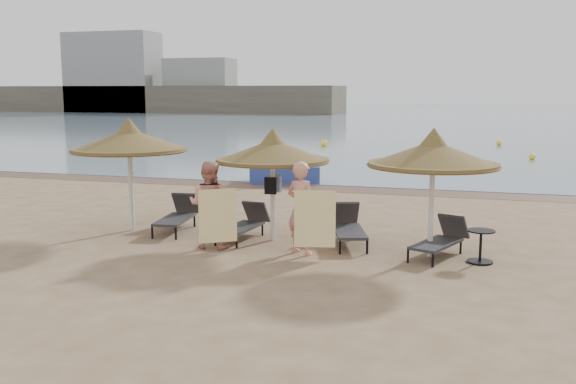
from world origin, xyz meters
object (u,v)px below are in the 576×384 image
Objects in this scene: palapa_right at (433,154)px; pedal_boat at (285,170)px; palapa_center at (273,151)px; palapa_left at (129,141)px; lounger_near_right at (348,226)px; lounger_far_right at (441,239)px; person_left at (209,198)px; lounger_near_left at (245,223)px; lounger_far_left at (178,215)px; side_table at (480,247)px; person_right at (301,201)px.

palapa_right is 11.31m from pedal_boat.
pedal_boat is (-2.45, 9.02, -1.58)m from palapa_center.
palapa_left is 9.25m from pedal_boat.
lounger_far_right is (2.06, -0.56, -0.03)m from lounger_near_right.
person_left is at bearing -136.55° from palapa_center.
palapa_left is 3.43m from lounger_near_left.
pedal_boat is at bearing 82.11° from lounger_far_left.
side_table is at bearing -4.76° from palapa_left.
lounger_far_right is 4.94m from person_left.
person_right reaches higher than person_left.
side_table is 11.93m from pedal_boat.
palapa_center is 1.43× the size of lounger_near_left.
palapa_left is at bearing -173.10° from lounger_near_left.
lounger_near_left is 9.16m from pedal_boat.
palapa_left reaches higher than person_left.
lounger_near_left is 0.91× the size of lounger_near_right.
palapa_center is at bearing -163.42° from lounger_far_right.
lounger_near_right is at bearing -156.32° from person_left.
lounger_far_right is at bearing -143.58° from person_right.
lounger_far_left is 1.05× the size of lounger_far_right.
person_right is at bearing -179.99° from person_left.
palapa_left is 4.22× the size of side_table.
person_right is (0.94, -1.00, -0.90)m from palapa_center.
lounger_near_right is at bearing 8.17° from palapa_center.
lounger_near_right is 0.70× the size of pedal_boat.
palapa_center is 0.91× the size of pedal_boat.
lounger_far_right is at bearing -70.63° from pedal_boat.
person_right reaches higher than side_table.
lounger_near_right is 0.91× the size of person_left.
palapa_center is at bearing -0.06° from palapa_left.
lounger_near_right is 2.97m from side_table.
palapa_center reaches higher than person_left.
palapa_left is 7.55m from lounger_far_right.
palapa_center reaches higher than side_table.
side_table is (5.18, -0.70, -0.04)m from lounger_near_left.
lounger_far_left reaches higher than side_table.
palapa_left is at bearing 175.24° from side_table.
lounger_far_right is (6.27, -0.69, -0.02)m from lounger_far_left.
lounger_near_left is 0.64× the size of pedal_boat.
person_left is at bearing -105.16° from lounger_near_left.
person_right is (-2.79, -0.68, 0.77)m from lounger_far_right.
palapa_right is 2.05m from side_table.
side_table is (7.04, -1.04, -0.07)m from lounger_far_left.
lounger_near_left is 2.74× the size of side_table.
lounger_far_left is (-6.05, 0.81, -1.72)m from palapa_right.
pedal_boat is at bearing 105.21° from palapa_center.
person_right is at bearing -167.71° from palapa_right.
lounger_far_left reaches higher than lounger_near_left.
person_left reaches higher than lounger_near_left.
palapa_left is 1.08× the size of palapa_center.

